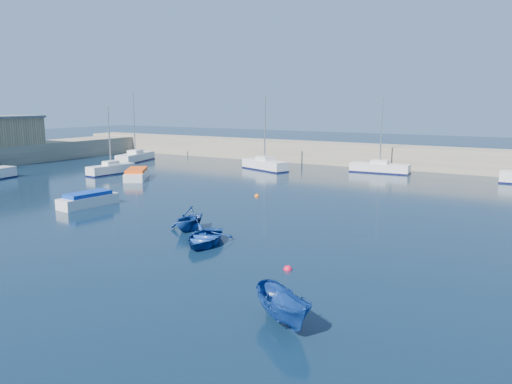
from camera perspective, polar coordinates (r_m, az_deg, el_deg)
The scene contains 14 objects.
ground at distance 24.26m, azimuth -20.57°, elevation -9.21°, with size 220.00×220.00×0.00m, color black.
back_wall at distance 63.07m, azimuth 13.94°, elevation 4.03°, with size 96.00×4.50×2.60m, color gray.
brick_shed_a at distance 71.29m, azimuth -27.00°, elevation 6.17°, with size 6.00×8.00×3.40m, color #9D835B.
sailboat_3 at distance 56.94m, azimuth -16.24°, elevation 2.55°, with size 1.97×5.60×7.35m.
sailboat_4 at distance 68.32m, azimuth -13.60°, elevation 3.92°, with size 3.57×7.20×9.07m.
sailboat_5 at distance 58.22m, azimuth 1.00°, elevation 3.17°, with size 6.65×3.99×8.52m.
sailboat_6 at distance 57.58m, azimuth 13.95°, elevation 2.73°, with size 6.58×2.16×8.49m.
motorboat_1 at distance 39.81m, azimuth -18.63°, elevation -0.85°, with size 2.04×4.65×1.11m.
motorboat_2 at distance 52.68m, azimuth -13.48°, elevation 2.01°, with size 4.60×5.40×1.09m.
dinghy_center at distance 27.92m, azimuth -5.94°, elevation -5.24°, with size 2.65×3.70×0.77m, color navy.
dinghy_left at distance 30.97m, azimuth -7.62°, elevation -3.01°, with size 2.48×2.87×1.51m, color navy.
dinghy_right at distance 18.12m, azimuth 3.16°, elevation -13.08°, with size 1.25×3.33×1.29m, color navy.
buoy_1 at distance 23.90m, azimuth 3.65°, elevation -8.86°, with size 0.42×0.42×0.42m, color red.
buoy_3 at distance 41.86m, azimuth 0.10°, elevation -0.50°, with size 0.42×0.42×0.42m, color #EA5C0C.
Camera 1 is at (18.18, -14.04, 7.82)m, focal length 35.00 mm.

